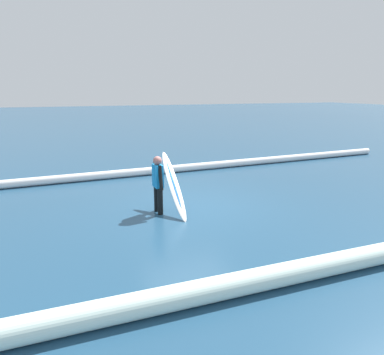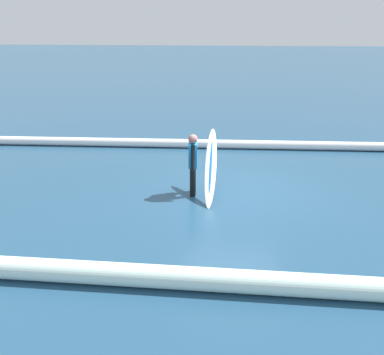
{
  "view_description": "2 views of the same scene",
  "coord_description": "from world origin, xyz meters",
  "views": [
    {
      "loc": [
        3.12,
        8.24,
        3.07
      ],
      "look_at": [
        0.65,
        1.77,
        1.27
      ],
      "focal_mm": 31.62,
      "sensor_mm": 36.0,
      "label": 1
    },
    {
      "loc": [
        0.14,
        9.99,
        3.99
      ],
      "look_at": [
        0.89,
        1.66,
        0.93
      ],
      "focal_mm": 40.68,
      "sensor_mm": 36.0,
      "label": 2
    }
  ],
  "objects": [
    {
      "name": "ground_plane",
      "position": [
        0.0,
        0.0,
        0.0
      ],
      "size": [
        125.3,
        125.3,
        0.0
      ],
      "primitive_type": "plane",
      "color": "navy"
    },
    {
      "name": "surfer",
      "position": [
        0.99,
        0.25,
        0.83
      ],
      "size": [
        0.22,
        0.59,
        1.48
      ],
      "rotation": [
        0.0,
        0.0,
        1.63
      ],
      "color": "black",
      "rests_on": "ground_plane"
    },
    {
      "name": "surfboard",
      "position": [
        0.57,
        0.23,
        0.7
      ],
      "size": [
        0.27,
        1.82,
        1.44
      ],
      "color": "white",
      "rests_on": "ground_plane"
    },
    {
      "name": "wave_crest_foreground",
      "position": [
        1.46,
        -3.74,
        0.14
      ],
      "size": [
        24.71,
        0.96,
        0.28
      ],
      "primitive_type": "cylinder",
      "rotation": [
        0.0,
        1.57,
        0.03
      ],
      "color": "white",
      "rests_on": "ground_plane"
    }
  ]
}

